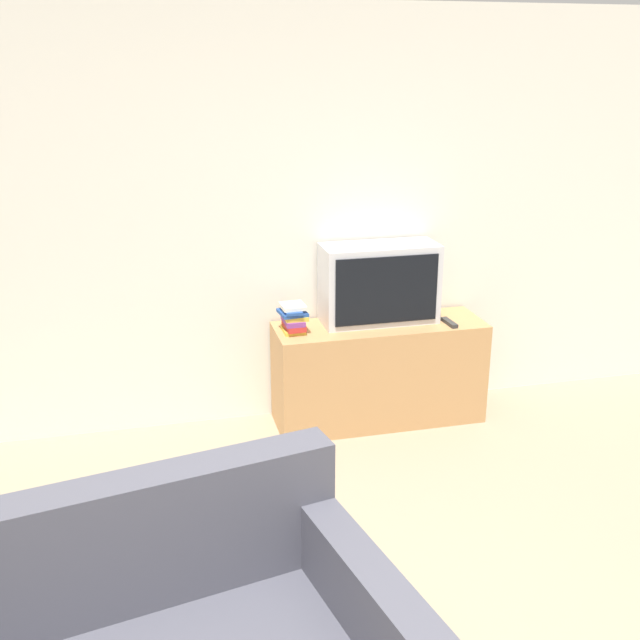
# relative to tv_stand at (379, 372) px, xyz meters

# --- Properties ---
(wall_back) EXTENTS (9.00, 0.06, 2.60)m
(wall_back) POSITION_rel_tv_stand_xyz_m (-0.86, 0.27, 0.97)
(wall_back) COLOR silver
(wall_back) RESTS_ON ground_plane
(tv_stand) EXTENTS (1.35, 0.45, 0.67)m
(tv_stand) POSITION_rel_tv_stand_xyz_m (0.00, 0.00, 0.00)
(tv_stand) COLOR tan
(tv_stand) RESTS_ON ground_plane
(television) EXTENTS (0.74, 0.32, 0.51)m
(television) POSITION_rel_tv_stand_xyz_m (0.01, 0.07, 0.59)
(television) COLOR silver
(television) RESTS_ON tv_stand
(book_stack) EXTENTS (0.18, 0.21, 0.18)m
(book_stack) POSITION_rel_tv_stand_xyz_m (-0.56, 0.00, 0.42)
(book_stack) COLOR gold
(book_stack) RESTS_ON tv_stand
(remote_on_stand) EXTENTS (0.05, 0.17, 0.02)m
(remote_on_stand) POSITION_rel_tv_stand_xyz_m (0.43, -0.11, 0.35)
(remote_on_stand) COLOR #2D2D2D
(remote_on_stand) RESTS_ON tv_stand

